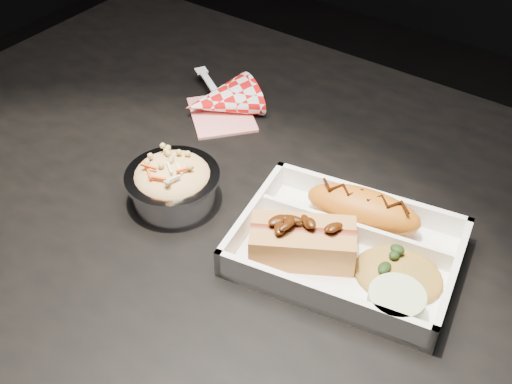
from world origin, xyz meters
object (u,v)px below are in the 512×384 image
food_tray (346,251)px  hotdog (303,240)px  napkin_fork (220,101)px  fried_pastry (363,209)px  dining_table (262,248)px  foil_coleslaw_cup (173,182)px

food_tray → hotdog: 0.06m
food_tray → napkin_fork: bearing=142.8°
food_tray → fried_pastry: size_ratio=1.96×
fried_pastry → napkin_fork: 0.32m
hotdog → napkin_fork: (-0.27, 0.19, -0.02)m
fried_pastry → hotdog: (-0.03, -0.09, 0.00)m
dining_table → fried_pastry: (0.13, 0.03, 0.12)m
dining_table → foil_coleslaw_cup: size_ratio=10.06×
hotdog → foil_coleslaw_cup: size_ratio=1.11×
food_tray → napkin_fork: napkin_fork is taller
hotdog → foil_coleslaw_cup: foil_coleslaw_cup is taller
fried_pastry → dining_table: bearing=-167.6°
foil_coleslaw_cup → napkin_fork: bearing=112.3°
dining_table → hotdog: 0.17m
dining_table → food_tray: bearing=-10.8°
napkin_fork → fried_pastry: bearing=13.2°
food_tray → hotdog: hotdog is taller
fried_pastry → napkin_fork: (-0.30, 0.10, -0.01)m
hotdog → food_tray: bearing=11.0°
hotdog → napkin_fork: 0.33m
dining_table → hotdog: size_ratio=9.08×
dining_table → foil_coleslaw_cup: (-0.09, -0.07, 0.12)m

